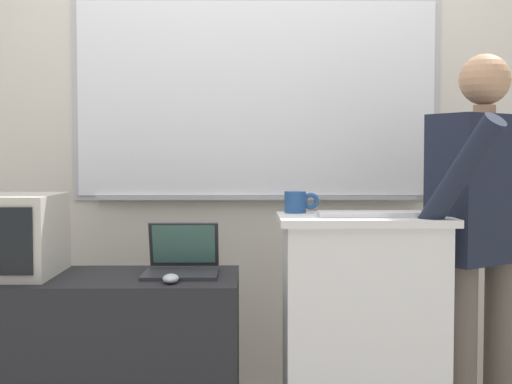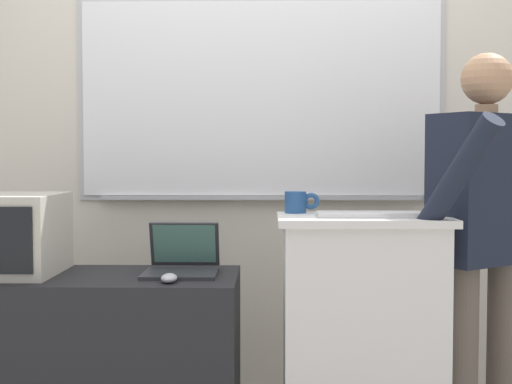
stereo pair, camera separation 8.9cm
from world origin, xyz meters
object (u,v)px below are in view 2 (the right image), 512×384
(computer_mouse_by_laptop, at_px, (169,278))
(coffee_mug, at_px, (297,202))
(side_desk, at_px, (103,367))
(lectern_podium, at_px, (362,340))
(wireless_keyboard, at_px, (370,214))
(person_presenter, at_px, (485,224))
(laptop, at_px, (182,260))
(crt_monitor, at_px, (17,234))

(computer_mouse_by_laptop, distance_m, coffee_mug, 0.62)
(coffee_mug, bearing_deg, side_desk, -171.37)
(lectern_podium, bearing_deg, computer_mouse_by_laptop, -169.36)
(wireless_keyboard, bearing_deg, side_desk, 175.93)
(person_presenter, height_order, coffee_mug, person_presenter)
(laptop, distance_m, wireless_keyboard, 0.78)
(person_presenter, height_order, wireless_keyboard, person_presenter)
(side_desk, bearing_deg, computer_mouse_by_laptop, -28.89)
(crt_monitor, bearing_deg, person_presenter, 1.03)
(lectern_podium, height_order, crt_monitor, crt_monitor)
(laptop, height_order, coffee_mug, coffee_mug)
(person_presenter, relative_size, crt_monitor, 3.66)
(side_desk, height_order, coffee_mug, coffee_mug)
(person_presenter, xyz_separation_m, crt_monitor, (-1.88, -0.03, -0.04))
(side_desk, xyz_separation_m, coffee_mug, (0.78, 0.12, 0.66))
(laptop, height_order, wireless_keyboard, wireless_keyboard)
(wireless_keyboard, bearing_deg, lectern_podium, 112.34)
(person_presenter, bearing_deg, laptop, 145.46)
(laptop, bearing_deg, side_desk, -168.29)
(lectern_podium, relative_size, wireless_keyboard, 2.42)
(side_desk, distance_m, computer_mouse_by_laptop, 0.51)
(side_desk, xyz_separation_m, laptop, (0.31, 0.06, 0.42))
(person_presenter, height_order, laptop, person_presenter)
(laptop, bearing_deg, lectern_podium, -6.84)
(lectern_podium, relative_size, laptop, 3.12)
(laptop, bearing_deg, person_presenter, -0.19)
(laptop, bearing_deg, coffee_mug, 6.54)
(crt_monitor, bearing_deg, lectern_podium, -2.02)
(computer_mouse_by_laptop, bearing_deg, wireless_keyboard, 6.40)
(lectern_podium, distance_m, computer_mouse_by_laptop, 0.80)
(person_presenter, xyz_separation_m, wireless_keyboard, (-0.48, -0.14, 0.05))
(person_presenter, bearing_deg, wireless_keyboard, 161.50)
(computer_mouse_by_laptop, distance_m, crt_monitor, 0.68)
(laptop, xyz_separation_m, coffee_mug, (0.47, 0.05, 0.23))
(lectern_podium, height_order, laptop, lectern_podium)
(crt_monitor, distance_m, coffee_mug, 1.14)
(wireless_keyboard, relative_size, computer_mouse_by_laptop, 4.08)
(computer_mouse_by_laptop, xyz_separation_m, coffee_mug, (0.49, 0.28, 0.27))
(side_desk, relative_size, coffee_mug, 7.53)
(computer_mouse_by_laptop, height_order, coffee_mug, coffee_mug)
(side_desk, height_order, laptop, laptop)
(crt_monitor, bearing_deg, wireless_keyboard, -4.17)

